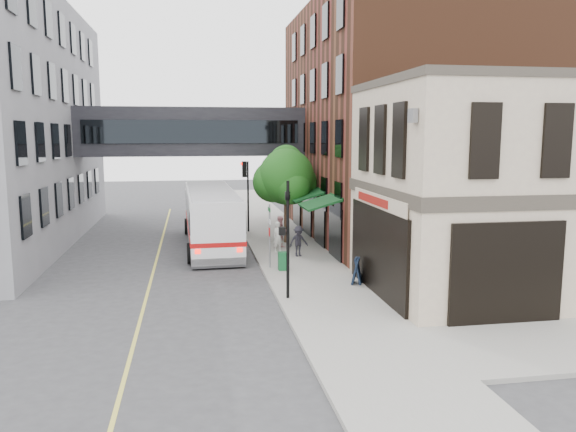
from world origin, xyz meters
name	(u,v)px	position (x,y,z in m)	size (l,w,h in m)	color
ground	(286,319)	(0.00, 0.00, 0.00)	(120.00, 120.00, 0.00)	#38383A
sidewalk_main	(280,240)	(2.00, 14.00, 0.07)	(4.00, 60.00, 0.15)	gray
corner_building	(500,189)	(8.97, 2.00, 4.21)	(10.19, 8.12, 8.45)	tan
brick_building	(404,124)	(9.98, 15.00, 6.99)	(13.76, 18.00, 14.00)	#502B19
skyway_bridge	(192,132)	(-3.00, 18.00, 6.50)	(14.00, 3.18, 3.00)	black
traffic_signal_near	(287,225)	(0.37, 2.00, 2.98)	(0.44, 0.22, 4.60)	black
traffic_signal_far	(246,182)	(0.26, 17.00, 3.34)	(0.53, 0.28, 4.50)	black
street_sign_pole	(270,230)	(0.39, 7.00, 1.93)	(0.08, 0.75, 3.00)	gray
street_tree	(286,177)	(2.19, 13.22, 3.91)	(3.80, 3.20, 5.60)	#382619
lane_marking	(156,261)	(-5.00, 10.00, 0.01)	(0.12, 40.00, 0.01)	#D8CC4C
bus	(211,215)	(-2.09, 13.45, 1.80)	(3.13, 11.99, 3.21)	white
pedestrian_a	(278,237)	(1.32, 10.39, 0.97)	(0.59, 0.39, 1.63)	silver
pedestrian_b	(281,232)	(1.65, 11.50, 1.02)	(0.85, 0.66, 1.75)	#C57F85
pedestrian_c	(299,241)	(2.19, 9.19, 0.93)	(1.01, 0.58, 1.57)	black
newspaper_box	(283,261)	(0.93, 6.40, 0.57)	(0.42, 0.37, 0.84)	#135429
sandwich_board	(357,271)	(3.60, 3.54, 0.70)	(0.40, 0.62, 1.10)	black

